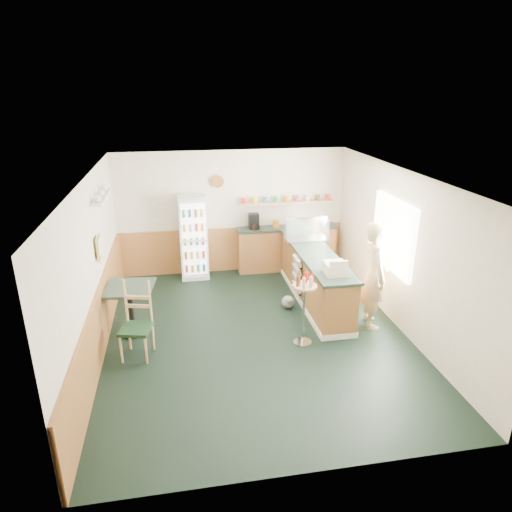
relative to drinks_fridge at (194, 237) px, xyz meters
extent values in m
plane|color=black|center=(0.88, -2.74, -0.90)|extent=(6.00, 6.00, 0.00)
cube|color=silver|center=(0.88, 0.27, 0.45)|extent=(5.00, 0.02, 2.70)
cube|color=silver|center=(-1.63, -2.74, 0.45)|extent=(0.02, 6.00, 2.70)
cube|color=silver|center=(3.39, -2.74, 0.45)|extent=(0.02, 6.00, 2.70)
cube|color=white|center=(0.88, -2.74, 1.81)|extent=(5.00, 6.00, 0.02)
cube|color=#A86636|center=(0.88, 0.23, -0.40)|extent=(4.98, 0.05, 1.00)
cube|color=#A86636|center=(-1.59, -2.74, -0.40)|extent=(0.05, 5.98, 1.00)
cube|color=white|center=(3.34, -2.44, 0.65)|extent=(0.06, 1.45, 1.25)
cube|color=gold|center=(-1.57, -2.24, 0.65)|extent=(0.03, 0.32, 0.38)
cube|color=white|center=(-1.52, -1.74, 1.35)|extent=(0.18, 1.20, 0.03)
cylinder|color=brown|center=(0.58, 0.20, 1.15)|extent=(0.26, 0.04, 0.26)
cube|color=#A86636|center=(2.23, -1.66, -0.42)|extent=(0.60, 2.95, 0.95)
cube|color=white|center=(2.23, -1.66, -0.85)|extent=(0.64, 2.97, 0.10)
cube|color=#2A3A2F|center=(2.23, -1.66, 0.09)|extent=(0.68, 3.01, 0.05)
cube|color=#A86636|center=(2.08, 0.06, -0.42)|extent=(2.20, 0.38, 0.95)
cube|color=#2A3A2F|center=(2.08, 0.06, 0.09)|extent=(2.24, 0.42, 0.05)
cube|color=tan|center=(2.08, 0.14, 0.65)|extent=(2.10, 0.22, 0.04)
cube|color=black|center=(1.33, 0.06, 0.28)|extent=(0.22, 0.18, 0.34)
cylinder|color=#B2664C|center=(1.13, 0.14, 0.73)|extent=(0.10, 0.10, 0.12)
cylinder|color=#B2664C|center=(1.36, 0.14, 0.73)|extent=(0.10, 0.10, 0.12)
cylinder|color=#B2664C|center=(1.60, 0.14, 0.73)|extent=(0.10, 0.10, 0.12)
cylinder|color=#B2664C|center=(1.84, 0.14, 0.73)|extent=(0.10, 0.10, 0.12)
cylinder|color=#B2664C|center=(2.08, 0.14, 0.73)|extent=(0.10, 0.10, 0.12)
cylinder|color=#B2664C|center=(2.31, 0.14, 0.73)|extent=(0.10, 0.10, 0.12)
cylinder|color=#B2664C|center=(2.55, 0.14, 0.73)|extent=(0.10, 0.10, 0.12)
cylinder|color=#B2664C|center=(2.79, 0.14, 0.73)|extent=(0.10, 0.10, 0.12)
cylinder|color=#B2664C|center=(3.03, 0.14, 0.73)|extent=(0.10, 0.10, 0.12)
cube|color=silver|center=(0.00, 0.04, 0.00)|extent=(0.59, 0.42, 1.80)
cube|color=white|center=(0.00, -0.19, 0.01)|extent=(0.50, 0.02, 1.59)
cube|color=silver|center=(0.00, -0.26, 0.01)|extent=(0.54, 0.02, 1.65)
cube|color=silver|center=(2.23, -0.94, 0.14)|extent=(0.85, 0.44, 0.06)
cube|color=silver|center=(2.23, -0.94, 0.38)|extent=(0.83, 0.42, 0.42)
cube|color=beige|center=(2.23, -2.72, 0.21)|extent=(0.36, 0.38, 0.20)
imported|color=tan|center=(2.93, -2.73, 0.05)|extent=(0.53, 0.68, 1.89)
cylinder|color=silver|center=(1.59, -3.12, -0.89)|extent=(0.30, 0.30, 0.02)
cylinder|color=silver|center=(1.59, -3.12, -0.38)|extent=(0.04, 0.04, 1.01)
cylinder|color=tan|center=(1.59, -3.12, 0.12)|extent=(0.39, 0.39, 0.03)
cylinder|color=red|center=(1.71, -3.11, 0.22)|extent=(0.05, 0.05, 0.17)
cylinder|color=red|center=(1.64, -3.02, 0.22)|extent=(0.05, 0.05, 0.17)
cylinder|color=red|center=(1.52, -3.03, 0.22)|extent=(0.05, 0.05, 0.17)
cylinder|color=red|center=(1.47, -3.13, 0.22)|extent=(0.05, 0.05, 0.17)
cylinder|color=red|center=(1.54, -3.23, 0.22)|extent=(0.05, 0.05, 0.17)
cylinder|color=red|center=(1.66, -3.22, 0.22)|extent=(0.05, 0.05, 0.17)
cube|color=black|center=(1.89, -1.65, -0.65)|extent=(0.05, 0.44, 0.03)
cube|color=beige|center=(1.87, -1.65, -0.58)|extent=(0.09, 0.40, 0.15)
cube|color=black|center=(1.89, -1.65, -0.47)|extent=(0.05, 0.44, 0.03)
cube|color=beige|center=(1.87, -1.65, -0.40)|extent=(0.09, 0.40, 0.15)
cube|color=black|center=(1.89, -1.65, -0.29)|extent=(0.05, 0.44, 0.03)
cube|color=beige|center=(1.87, -1.65, -0.22)|extent=(0.09, 0.40, 0.15)
cube|color=black|center=(1.89, -1.65, -0.11)|extent=(0.05, 0.44, 0.03)
cube|color=beige|center=(1.87, -1.65, -0.04)|extent=(0.09, 0.40, 0.15)
cylinder|color=black|center=(-1.17, -2.30, -0.88)|extent=(0.45, 0.45, 0.04)
cylinder|color=black|center=(-1.17, -2.30, -0.47)|extent=(0.09, 0.09, 0.78)
cube|color=#2A3A2F|center=(-1.17, -2.30, -0.06)|extent=(0.87, 0.87, 0.04)
cube|color=black|center=(-1.04, -3.06, -0.42)|extent=(0.54, 0.54, 0.05)
cylinder|color=tan|center=(-1.23, -3.25, -0.66)|extent=(0.04, 0.04, 0.47)
cylinder|color=tan|center=(-0.85, -3.25, -0.66)|extent=(0.04, 0.04, 0.47)
cylinder|color=tan|center=(-1.23, -2.87, -0.66)|extent=(0.04, 0.04, 0.47)
cylinder|color=tan|center=(-0.85, -2.87, -0.66)|extent=(0.04, 0.04, 0.47)
cube|color=tan|center=(-1.04, -2.85, -0.06)|extent=(0.40, 0.14, 0.72)
sphere|color=gray|center=(1.66, -1.85, -0.78)|extent=(0.24, 0.24, 0.24)
sphere|color=gray|center=(1.66, -1.97, -0.68)|extent=(0.14, 0.14, 0.14)
camera|label=1|loc=(-0.30, -9.41, 3.08)|focal=32.00mm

